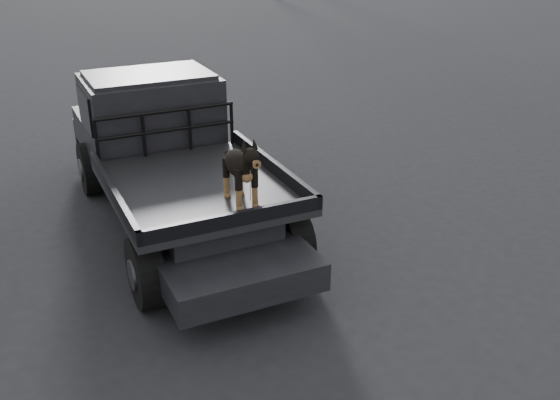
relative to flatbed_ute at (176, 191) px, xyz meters
name	(u,v)px	position (x,y,z in m)	size (l,w,h in m)	color
ground	(166,305)	(-0.68, -1.81, -0.46)	(120.00, 120.00, 0.00)	black
flatbed_ute	(176,191)	(0.00, 0.00, 0.00)	(2.00, 5.40, 0.92)	black
ute_cab	(151,105)	(0.00, 0.95, 0.90)	(1.72, 1.30, 0.88)	black
headache_rack	(167,132)	(0.00, 0.20, 0.74)	(1.80, 0.08, 0.55)	black
dog	(240,170)	(0.27, -1.62, 0.83)	(0.32, 0.60, 0.74)	black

